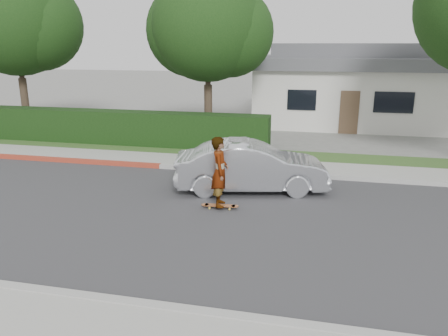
{
  "coord_description": "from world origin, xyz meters",
  "views": [
    {
      "loc": [
        6.48,
        -9.98,
        4.26
      ],
      "look_at": [
        3.98,
        1.2,
        1.0
      ],
      "focal_mm": 35.0,
      "sensor_mm": 36.0,
      "label": 1
    }
  ],
  "objects": [
    {
      "name": "sidewalk_far",
      "position": [
        0.0,
        5.0,
        0.06
      ],
      "size": [
        60.0,
        1.6,
        0.12
      ],
      "primitive_type": "cube",
      "color": "gray",
      "rests_on": "ground"
    },
    {
      "name": "road",
      "position": [
        0.0,
        0.0,
        0.01
      ],
      "size": [
        60.0,
        8.0,
        0.01
      ],
      "primitive_type": "cube",
      "color": "#2D2D30",
      "rests_on": "ground"
    },
    {
      "name": "curb_far",
      "position": [
        0.0,
        4.1,
        0.07
      ],
      "size": [
        60.0,
        0.2,
        0.15
      ],
      "primitive_type": "cube",
      "color": "#9E9E99",
      "rests_on": "ground"
    },
    {
      "name": "tree_left",
      "position": [
        -7.51,
        8.69,
        5.26
      ],
      "size": [
        5.99,
        5.21,
        8.0
      ],
      "color": "#33261C",
      "rests_on": "ground"
    },
    {
      "name": "ground",
      "position": [
        0.0,
        0.0,
        0.0
      ],
      "size": [
        120.0,
        120.0,
        0.0
      ],
      "primitive_type": "plane",
      "color": "slate",
      "rests_on": "ground"
    },
    {
      "name": "curb_red_section",
      "position": [
        -5.0,
        4.1,
        0.08
      ],
      "size": [
        12.0,
        0.21,
        0.15
      ],
      "primitive_type": "cube",
      "color": "#9B3421",
      "rests_on": "ground"
    },
    {
      "name": "car_silver",
      "position": [
        4.53,
        2.41,
        0.74
      ],
      "size": [
        4.74,
        2.52,
        1.48
      ],
      "primitive_type": "imported",
      "rotation": [
        0.0,
        0.0,
        1.79
      ],
      "color": "silver",
      "rests_on": "ground"
    },
    {
      "name": "skateboarder",
      "position": [
        3.98,
        0.7,
        1.04
      ],
      "size": [
        0.56,
        0.75,
        1.87
      ],
      "primitive_type": "imported",
      "rotation": [
        0.0,
        0.0,
        1.75
      ],
      "color": "white",
      "rests_on": "skateboard"
    },
    {
      "name": "planting_strip",
      "position": [
        0.0,
        6.6,
        0.05
      ],
      "size": [
        60.0,
        1.6,
        0.1
      ],
      "primitive_type": "cube",
      "color": "#2D4C1E",
      "rests_on": "ground"
    },
    {
      "name": "skateboard",
      "position": [
        3.98,
        0.7,
        0.09
      ],
      "size": [
        1.02,
        0.28,
        0.09
      ],
      "rotation": [
        0.0,
        0.0,
        0.08
      ],
      "color": "gold",
      "rests_on": "ground"
    },
    {
      "name": "house",
      "position": [
        8.0,
        16.0,
        2.1
      ],
      "size": [
        10.6,
        8.6,
        4.3
      ],
      "color": "beige",
      "rests_on": "ground"
    },
    {
      "name": "tree_center",
      "position": [
        1.49,
        9.19,
        4.9
      ],
      "size": [
        5.66,
        4.84,
        7.44
      ],
      "color": "#33261C",
      "rests_on": "ground"
    },
    {
      "name": "hedge",
      "position": [
        -3.0,
        7.2,
        0.75
      ],
      "size": [
        15.0,
        1.0,
        1.5
      ],
      "primitive_type": "cube",
      "color": "black",
      "rests_on": "ground"
    }
  ]
}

